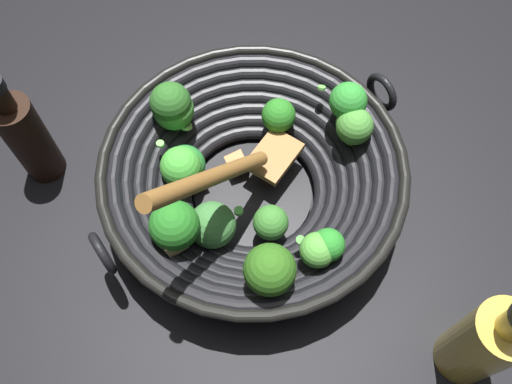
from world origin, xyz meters
TOP-DOWN VIEW (x-y plane):
  - ground_plane at (0.00, 0.00)m, footprint 4.00×4.00m
  - wok at (-0.00, -0.00)m, footprint 0.38×0.41m
  - soy_sauce_bottle at (-0.25, -0.14)m, footprint 0.05×0.05m
  - cooking_oil_bottle at (0.32, -0.01)m, footprint 0.06×0.06m

SIDE VIEW (x-z plane):
  - ground_plane at x=0.00m, z-range 0.00..0.00m
  - wok at x=0.00m, z-range -0.07..0.18m
  - soy_sauce_bottle at x=-0.25m, z-range -0.02..0.17m
  - cooking_oil_bottle at x=0.32m, z-range -0.02..0.17m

